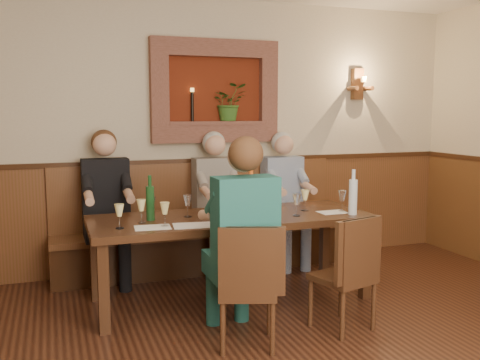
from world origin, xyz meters
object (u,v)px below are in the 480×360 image
Objects in this scene: chair_near_left at (247,311)px; person_bench_mid at (217,215)px; chair_near_right at (344,296)px; bench at (202,239)px; person_bench_left at (108,220)px; dining_table at (231,224)px; water_bottle at (353,196)px; person_chair_front at (241,256)px; wine_bottle_green_b at (150,202)px; person_bench_right at (285,211)px; wine_bottle_green_a at (251,194)px; spittoon_bucket at (226,203)px.

chair_near_left is 1.83m from person_bench_mid.
chair_near_right is at bearing -74.88° from person_bench_mid.
bench is 1.01m from person_bench_left.
dining_table is 1.09m from water_bottle.
person_bench_mid is 0.97× the size of person_chair_front.
wine_bottle_green_b reaches higher than bench.
wine_bottle_green_b reaches higher than chair_near_right.
wine_bottle_green_b is (-0.49, 0.97, 0.64)m from chair_near_left.
person_bench_right is at bearing 43.18° from dining_table.
person_bench_left is (-0.77, 1.76, 0.35)m from chair_near_left.
wine_bottle_green_a is (0.17, -0.04, 0.26)m from dining_table.
wine_bottle_green_b is at bearing 136.11° from chair_near_left.
spittoon_bucket is 0.63m from wine_bottle_green_b.
person_bench_right is at bearing 26.73° from wine_bottle_green_b.
water_bottle reaches higher than bench.
person_chair_front reaches higher than wine_bottle_green_a.
wine_bottle_green_a is at bearing -129.41° from person_bench_right.
person_bench_left reaches higher than water_bottle.
person_bench_mid is (-0.47, 1.73, 0.34)m from chair_near_right.
person_bench_left is 1.34m from spittoon_bucket.
person_bench_mid is at bearing 98.66° from chair_near_left.
person_chair_front is at bearing -101.23° from person_bench_mid.
water_bottle is at bearing -16.48° from dining_table.
person_bench_right reaches higher than bench.
person_chair_front is (-1.08, -1.61, 0.02)m from person_bench_right.
water_bottle is (1.02, -1.24, 0.58)m from bench.
person_bench_mid reaches higher than bench.
person_bench_mid is 3.64× the size of water_bottle.
chair_near_right is (0.60, -1.84, -0.07)m from bench.
water_bottle reaches higher than wine_bottle_green_b.
wine_bottle_green_a is at bearing 20.48° from spittoon_bucket.
person_bench_right is 3.61× the size of water_bottle.
water_bottle is (1.71, -0.34, 0.01)m from wine_bottle_green_b.
chair_near_right is at bearing -56.16° from dining_table.
person_bench_left is 3.93× the size of wine_bottle_green_b.
dining_table is 0.73m from wine_bottle_green_b.
chair_near_left is at bearing -63.02° from wine_bottle_green_b.
person_bench_right is 1.80m from wine_bottle_green_b.
person_bench_left is at bearing -173.63° from bench.
person_bench_mid is at bearing 89.12° from chair_near_right.
water_bottle is at bearing 21.44° from person_chair_front.
person_chair_front is (-0.32, -1.61, 0.02)m from person_bench_mid.
spittoon_bucket is (0.87, -0.97, 0.28)m from person_bench_left.
bench is at bearing 103.17° from chair_near_left.
person_bench_right is 1.42m from spittoon_bucket.
dining_table is 0.85m from person_bench_mid.
water_bottle is (1.21, 0.47, 0.30)m from person_chair_front.
wine_bottle_green_a is (0.36, 0.89, 0.67)m from chair_near_left.
water_bottle reaches higher than chair_near_right.
bench is 10.68× the size of spittoon_bucket.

